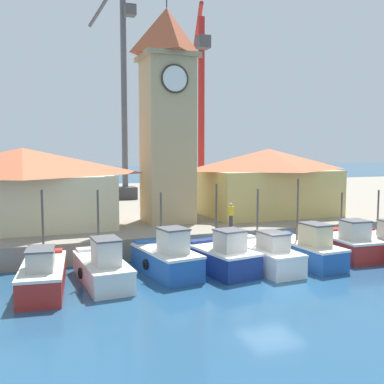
# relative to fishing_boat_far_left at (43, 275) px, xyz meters

# --- Properties ---
(ground_plane) EXTENTS (300.00, 300.00, 0.00)m
(ground_plane) POSITION_rel_fishing_boat_far_left_xyz_m (9.66, -2.74, -0.73)
(ground_plane) COLOR navy
(quay_wharf) EXTENTS (120.00, 40.00, 1.24)m
(quay_wharf) POSITION_rel_fishing_boat_far_left_xyz_m (9.66, 23.72, -0.11)
(quay_wharf) COLOR gray
(quay_wharf) RESTS_ON ground
(fishing_boat_far_left) EXTENTS (2.38, 5.29, 4.34)m
(fishing_boat_far_left) POSITION_rel_fishing_boat_far_left_xyz_m (0.00, 0.00, 0.00)
(fishing_boat_far_left) COLOR #AD2823
(fishing_boat_far_left) RESTS_ON ground
(fishing_boat_left_outer) EXTENTS (2.13, 5.17, 4.23)m
(fishing_boat_left_outer) POSITION_rel_fishing_boat_far_left_xyz_m (2.61, 0.30, -0.00)
(fishing_boat_left_outer) COLOR silver
(fishing_boat_left_outer) RESTS_ON ground
(fishing_boat_left_inner) EXTENTS (2.59, 4.72, 4.00)m
(fishing_boat_left_inner) POSITION_rel_fishing_boat_far_left_xyz_m (5.77, 0.56, 0.09)
(fishing_boat_left_inner) COLOR #2356A8
(fishing_boat_left_inner) RESTS_ON ground
(fishing_boat_mid_left) EXTENTS (2.71, 4.35, 4.40)m
(fishing_boat_mid_left) POSITION_rel_fishing_boat_far_left_xyz_m (8.47, -0.04, 0.05)
(fishing_boat_mid_left) COLOR navy
(fishing_boat_mid_left) RESTS_ON ground
(fishing_boat_center) EXTENTS (2.04, 5.18, 4.06)m
(fishing_boat_center) POSITION_rel_fishing_boat_far_left_xyz_m (10.81, -0.07, -0.01)
(fishing_boat_center) COLOR silver
(fishing_boat_center) RESTS_ON ground
(fishing_boat_mid_right) EXTENTS (2.09, 5.19, 4.53)m
(fishing_boat_mid_right) POSITION_rel_fishing_boat_far_left_xyz_m (13.32, -0.04, 0.05)
(fishing_boat_mid_right) COLOR #2356A8
(fishing_boat_mid_right) RESTS_ON ground
(fishing_boat_right_inner) EXTENTS (2.38, 4.39, 3.65)m
(fishing_boat_right_inner) POSITION_rel_fishing_boat_far_left_xyz_m (16.43, 0.39, 0.04)
(fishing_boat_right_inner) COLOR #AD2823
(fishing_boat_right_inner) RESTS_ON ground
(fishing_boat_right_outer) EXTENTS (2.67, 5.38, 3.75)m
(fishing_boat_right_outer) POSITION_rel_fishing_boat_far_left_xyz_m (18.64, -0.15, -0.00)
(fishing_boat_right_outer) COLOR #AD2823
(fishing_boat_right_outer) RESTS_ON ground
(clock_tower) EXTENTS (3.57, 3.57, 15.62)m
(clock_tower) POSITION_rel_fishing_boat_far_left_xyz_m (8.41, 8.71, 7.94)
(clock_tower) COLOR tan
(clock_tower) RESTS_ON quay_wharf
(warehouse_left) EXTENTS (11.03, 7.01, 4.97)m
(warehouse_left) POSITION_rel_fishing_boat_far_left_xyz_m (-0.67, 9.71, 3.05)
(warehouse_left) COLOR beige
(warehouse_left) RESTS_ON quay_wharf
(warehouse_right) EXTENTS (9.88, 6.33, 4.91)m
(warehouse_right) POSITION_rel_fishing_boat_far_left_xyz_m (16.48, 9.30, 3.02)
(warehouse_right) COLOR tan
(warehouse_right) RESTS_ON quay_wharf
(port_crane_near) EXTENTS (3.28, 9.35, 17.24)m
(port_crane_near) POSITION_rel_fishing_boat_far_left_xyz_m (13.82, 16.22, 6.84)
(port_crane_near) COLOR maroon
(port_crane_near) RESTS_ON quay_wharf
(port_crane_far) EXTENTS (3.44, 8.03, 21.52)m
(port_crane_far) POSITION_rel_fishing_boat_far_left_xyz_m (8.69, 23.67, 8.84)
(port_crane_far) COLOR #353539
(port_crane_far) RESTS_ON quay_wharf
(dock_worker_near_tower) EXTENTS (0.34, 0.22, 1.62)m
(dock_worker_near_tower) POSITION_rel_fishing_boat_far_left_xyz_m (11.16, 4.60, 1.36)
(dock_worker_near_tower) COLOR #33333D
(dock_worker_near_tower) RESTS_ON quay_wharf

